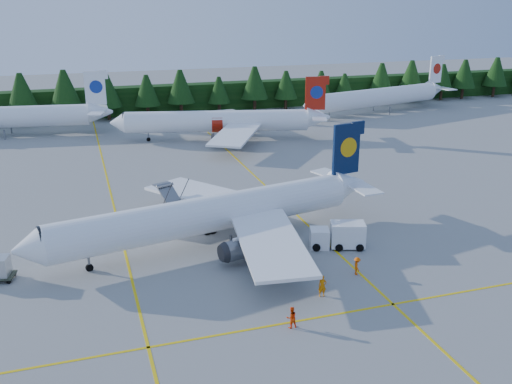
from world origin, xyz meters
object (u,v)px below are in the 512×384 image
object	(u,v)px
airliner_red	(214,122)
airstairs	(184,221)
service_truck	(338,235)
airliner_navy	(201,216)

from	to	relation	value
airliner_red	airstairs	distance (m)	41.18
airstairs	service_truck	xyz separation A→B (m)	(13.83, -9.38, 0.38)
airliner_navy	airstairs	world-z (taller)	airliner_navy
service_truck	airstairs	bearing A→B (deg)	163.74
airliner_navy	airstairs	xyz separation A→B (m)	(-0.92, 5.01, -2.33)
airstairs	airliner_navy	bearing A→B (deg)	-100.78
airliner_red	service_truck	distance (m)	48.45
airliner_navy	airliner_red	size ratio (longest dim) A/B	0.99
airliner_red	service_truck	world-z (taller)	airliner_red
airliner_navy	airstairs	bearing A→B (deg)	89.14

